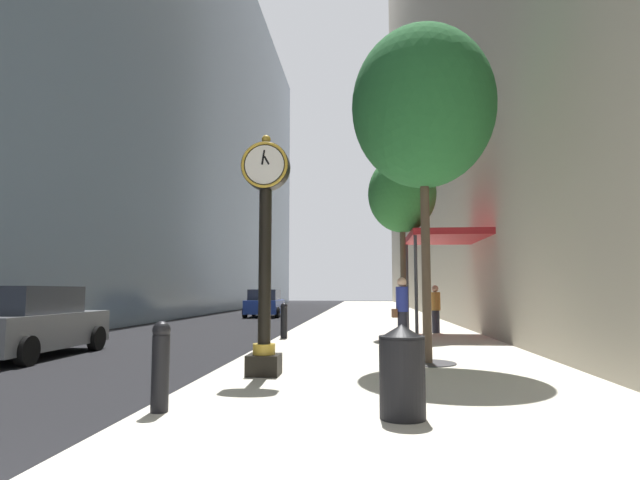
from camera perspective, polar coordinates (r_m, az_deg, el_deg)
name	(u,v)px	position (r m, az deg, el deg)	size (l,w,h in m)	color
ground_plane	(316,319)	(29.63, -0.44, -8.61)	(110.00, 110.00, 0.00)	black
sidewalk_right	(374,315)	(32.51, 5.89, -8.19)	(6.57, 80.00, 0.14)	beige
building_block_left	(138,83)	(38.31, -19.28, 15.87)	(9.00, 80.00, 30.75)	slate
street_clock	(265,241)	(9.15, -6.02, -0.12)	(0.84, 0.55, 4.19)	black
bollard_nearest	(161,364)	(6.69, -17.00, -12.82)	(0.22, 0.22, 1.07)	black
bollard_third	(264,327)	(12.90, -6.16, -9.42)	(0.22, 0.22, 1.07)	black
bollard_fourth	(284,320)	(16.08, -3.95, -8.67)	(0.22, 0.22, 1.07)	black
street_tree_near	(423,108)	(11.37, 11.17, 13.99)	(2.94, 2.94, 6.93)	#333335
street_tree_mid_near	(402,195)	(17.14, 8.93, 4.89)	(2.19, 2.19, 5.82)	#333335
trash_bin	(402,370)	(6.17, 8.95, -13.83)	(0.53, 0.53, 1.05)	black
pedestrian_walking	(402,308)	(14.83, 8.92, -7.31)	(0.50, 0.41, 1.81)	#23232D
pedestrian_by_clock	(436,308)	(18.48, 12.49, -7.23)	(0.46, 0.46, 1.62)	#23232D
storefront_awning	(444,239)	(17.67, 13.33, 0.14)	(2.40, 3.60, 3.30)	maroon
car_blue_near	(265,304)	(32.10, -6.03, -6.91)	(2.18, 4.10, 1.65)	navy
car_grey_mid	(31,323)	(14.32, -29.02, -7.91)	(1.97, 4.34, 1.68)	slate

